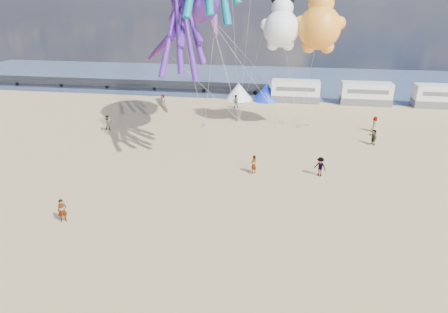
{
  "coord_description": "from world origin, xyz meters",
  "views": [
    {
      "loc": [
        5.11,
        -16.08,
        13.76
      ],
      "look_at": [
        1.48,
        6.0,
        4.79
      ],
      "focal_mm": 32.0,
      "sensor_mm": 36.0,
      "label": 1
    }
  ],
  "objects_px": {
    "windsock_right": "(161,47)",
    "tent_white": "(239,91)",
    "windsock_left": "(177,8)",
    "motorhome_0": "(295,91)",
    "beachgoer_7": "(108,123)",
    "beachgoer_5": "(254,164)",
    "sandbag_b": "(282,123)",
    "windsock_mid": "(214,21)",
    "beachgoer_1": "(235,101)",
    "sandbag_e": "(239,120)",
    "beachgoer_6": "(375,124)",
    "motorhome_2": "(440,96)",
    "sandbag_a": "(205,126)",
    "sandbag_d": "(307,125)",
    "beachgoer_2": "(320,167)",
    "sandbag_c": "(299,126)",
    "kite_panda": "(281,29)",
    "motorhome_1": "(366,94)",
    "beachgoer_0": "(163,101)",
    "kite_teddy_orange": "(319,28)",
    "tent_blue": "(267,92)",
    "beachgoer_4": "(373,137)"
  },
  "relations": [
    {
      "from": "windsock_right",
      "to": "tent_white",
      "type": "bearing_deg",
      "value": 96.9
    },
    {
      "from": "windsock_left",
      "to": "motorhome_0",
      "type": "bearing_deg",
      "value": 45.13
    },
    {
      "from": "tent_white",
      "to": "beachgoer_7",
      "type": "height_order",
      "value": "tent_white"
    },
    {
      "from": "tent_white",
      "to": "beachgoer_5",
      "type": "bearing_deg",
      "value": -79.84
    },
    {
      "from": "sandbag_b",
      "to": "windsock_mid",
      "type": "xyz_separation_m",
      "value": [
        -7.98,
        0.2,
        11.17
      ]
    },
    {
      "from": "beachgoer_1",
      "to": "sandbag_e",
      "type": "height_order",
      "value": "beachgoer_1"
    },
    {
      "from": "beachgoer_6",
      "to": "windsock_right",
      "type": "relative_size",
      "value": 0.38
    },
    {
      "from": "beachgoer_1",
      "to": "windsock_left",
      "type": "bearing_deg",
      "value": 51.99
    },
    {
      "from": "sandbag_b",
      "to": "windsock_mid",
      "type": "distance_m",
      "value": 13.73
    },
    {
      "from": "motorhome_2",
      "to": "sandbag_a",
      "type": "xyz_separation_m",
      "value": [
        -29.14,
        -13.51,
        -1.39
      ]
    },
    {
      "from": "windsock_mid",
      "to": "sandbag_d",
      "type": "bearing_deg",
      "value": -18.21
    },
    {
      "from": "beachgoer_2",
      "to": "sandbag_c",
      "type": "distance_m",
      "value": 13.25
    },
    {
      "from": "beachgoer_6",
      "to": "sandbag_a",
      "type": "relative_size",
      "value": 3.47
    },
    {
      "from": "motorhome_0",
      "to": "kite_panda",
      "type": "height_order",
      "value": "kite_panda"
    },
    {
      "from": "motorhome_1",
      "to": "windsock_mid",
      "type": "distance_m",
      "value": 23.83
    },
    {
      "from": "beachgoer_7",
      "to": "sandbag_b",
      "type": "relative_size",
      "value": 3.43
    },
    {
      "from": "beachgoer_5",
      "to": "kite_panda",
      "type": "relative_size",
      "value": 0.26
    },
    {
      "from": "motorhome_1",
      "to": "sandbag_c",
      "type": "bearing_deg",
      "value": -126.91
    },
    {
      "from": "sandbag_e",
      "to": "motorhome_0",
      "type": "bearing_deg",
      "value": 59.08
    },
    {
      "from": "beachgoer_6",
      "to": "sandbag_c",
      "type": "xyz_separation_m",
      "value": [
        -8.09,
        0.32,
        -0.76
      ]
    },
    {
      "from": "beachgoer_6",
      "to": "sandbag_a",
      "type": "height_order",
      "value": "beachgoer_6"
    },
    {
      "from": "beachgoer_0",
      "to": "beachgoer_6",
      "type": "height_order",
      "value": "beachgoer_6"
    },
    {
      "from": "motorhome_0",
      "to": "windsock_left",
      "type": "relative_size",
      "value": 1.01
    },
    {
      "from": "beachgoer_5",
      "to": "sandbag_e",
      "type": "distance_m",
      "value": 15.03
    },
    {
      "from": "motorhome_0",
      "to": "sandbag_d",
      "type": "bearing_deg",
      "value": -83.29
    },
    {
      "from": "kite_teddy_orange",
      "to": "beachgoer_5",
      "type": "bearing_deg",
      "value": -133.97
    },
    {
      "from": "beachgoer_5",
      "to": "beachgoer_2",
      "type": "bearing_deg",
      "value": 129.58
    },
    {
      "from": "motorhome_0",
      "to": "sandbag_d",
      "type": "height_order",
      "value": "motorhome_0"
    },
    {
      "from": "motorhome_0",
      "to": "beachgoer_0",
      "type": "bearing_deg",
      "value": -161.39
    },
    {
      "from": "motorhome_1",
      "to": "beachgoer_0",
      "type": "relative_size",
      "value": 3.84
    },
    {
      "from": "sandbag_d",
      "to": "sandbag_c",
      "type": "bearing_deg",
      "value": -147.53
    },
    {
      "from": "beachgoer_7",
      "to": "motorhome_2",
      "type": "bearing_deg",
      "value": 11.1
    },
    {
      "from": "beachgoer_7",
      "to": "kite_teddy_orange",
      "type": "relative_size",
      "value": 0.24
    },
    {
      "from": "sandbag_d",
      "to": "beachgoer_7",
      "type": "bearing_deg",
      "value": -166.6
    },
    {
      "from": "beachgoer_7",
      "to": "windsock_mid",
      "type": "height_order",
      "value": "windsock_mid"
    },
    {
      "from": "tent_blue",
      "to": "windsock_mid",
      "type": "xyz_separation_m",
      "value": [
        -5.43,
        -10.66,
        10.08
      ]
    },
    {
      "from": "tent_white",
      "to": "windsock_right",
      "type": "height_order",
      "value": "windsock_right"
    },
    {
      "from": "motorhome_1",
      "to": "beachgoer_2",
      "type": "xyz_separation_m",
      "value": [
        -7.49,
        -25.18,
        -0.68
      ]
    },
    {
      "from": "sandbag_a",
      "to": "motorhome_1",
      "type": "bearing_deg",
      "value": 34.53
    },
    {
      "from": "beachgoer_2",
      "to": "sandbag_b",
      "type": "bearing_deg",
      "value": 134.82
    },
    {
      "from": "beachgoer_0",
      "to": "tent_blue",
      "type": "bearing_deg",
      "value": 57.93
    },
    {
      "from": "beachgoer_1",
      "to": "sandbag_c",
      "type": "xyz_separation_m",
      "value": [
        8.27,
        -7.27,
        -0.77
      ]
    },
    {
      "from": "beachgoer_0",
      "to": "kite_panda",
      "type": "relative_size",
      "value": 0.28
    },
    {
      "from": "sandbag_d",
      "to": "kite_teddy_orange",
      "type": "bearing_deg",
      "value": -81.42
    },
    {
      "from": "windsock_left",
      "to": "beachgoer_1",
      "type": "bearing_deg",
      "value": 59.41
    },
    {
      "from": "windsock_left",
      "to": "tent_blue",
      "type": "bearing_deg",
      "value": 55.48
    },
    {
      "from": "kite_panda",
      "to": "windsock_left",
      "type": "bearing_deg",
      "value": -160.36
    },
    {
      "from": "beachgoer_7",
      "to": "kite_teddy_orange",
      "type": "xyz_separation_m",
      "value": [
        22.05,
        2.74,
        10.07
      ]
    },
    {
      "from": "beachgoer_0",
      "to": "sandbag_d",
      "type": "distance_m",
      "value": 19.58
    },
    {
      "from": "beachgoer_5",
      "to": "beachgoer_4",
      "type": "bearing_deg",
      "value": 164.53
    }
  ]
}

